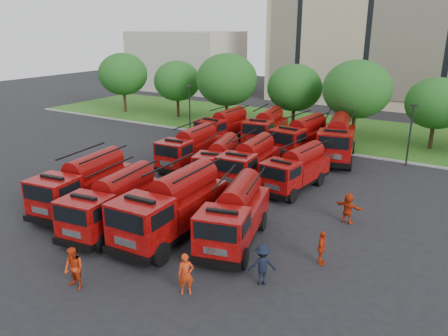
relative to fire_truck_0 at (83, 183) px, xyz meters
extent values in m
plane|color=black|center=(3.79, 2.81, -1.67)|extent=(140.00, 140.00, 0.00)
cube|color=#1E4B14|center=(3.79, 28.81, -1.61)|extent=(70.00, 16.00, 0.12)
cube|color=gray|center=(3.79, 20.71, -1.60)|extent=(70.00, 0.30, 0.14)
cube|color=tan|center=(5.79, 50.81, 10.83)|extent=(30.00, 14.00, 25.00)
cube|color=black|center=(5.79, 43.71, 10.83)|extent=(28.00, 0.15, 22.00)
cube|color=#AFA99B|center=(-26.21, 46.81, 3.33)|extent=(18.00, 12.00, 10.00)
cylinder|color=#382314|center=(-20.21, 24.81, -0.35)|extent=(0.36, 0.36, 2.62)
ellipsoid|color=#174914|center=(-20.21, 24.81, 3.36)|extent=(6.30, 6.30, 5.36)
cylinder|color=#382314|center=(-12.21, 25.81, -0.48)|extent=(0.36, 0.36, 2.38)
ellipsoid|color=#174914|center=(-12.21, 25.81, 2.89)|extent=(5.71, 5.71, 4.86)
cylinder|color=#382314|center=(-4.21, 24.31, -0.27)|extent=(0.36, 0.36, 2.80)
ellipsoid|color=#174914|center=(-4.21, 24.31, 3.69)|extent=(6.72, 6.72, 5.71)
cylinder|color=#382314|center=(2.79, 26.81, -0.44)|extent=(0.36, 0.36, 2.45)
ellipsoid|color=#174914|center=(2.79, 26.81, 3.02)|extent=(5.88, 5.88, 5.00)
cylinder|color=#382314|center=(9.79, 25.31, -0.30)|extent=(0.36, 0.36, 2.73)
ellipsoid|color=#174914|center=(9.79, 25.31, 3.56)|extent=(6.55, 6.55, 5.57)
cylinder|color=#382314|center=(16.79, 26.31, -0.53)|extent=(0.36, 0.36, 2.27)
ellipsoid|color=#174914|center=(16.79, 26.31, 2.69)|extent=(5.46, 5.46, 4.64)
cylinder|color=black|center=(-6.21, 20.01, 0.83)|extent=(0.14, 0.14, 5.00)
cube|color=black|center=(-6.21, 20.01, 3.38)|extent=(0.60, 0.25, 0.12)
cylinder|color=black|center=(15.79, 20.01, 0.83)|extent=(0.14, 0.14, 5.00)
cube|color=black|center=(15.79, 20.01, 3.38)|extent=(0.60, 0.25, 0.12)
cube|color=black|center=(0.00, 0.01, -1.01)|extent=(3.21, 7.35, 0.30)
cube|color=black|center=(0.45, -3.56, -1.06)|extent=(2.55, 0.57, 0.36)
cube|color=maroon|center=(0.31, -2.41, 0.14)|extent=(2.75, 2.53, 1.98)
cube|color=black|center=(0.45, -3.53, 0.59)|extent=(2.12, 0.32, 0.86)
cube|color=maroon|center=(-0.14, 1.12, -0.19)|extent=(3.06, 4.95, 1.32)
cylinder|color=#630606|center=(-0.14, 1.12, 0.88)|extent=(2.05, 4.42, 1.52)
cylinder|color=black|center=(-0.83, -2.75, -1.11)|extent=(0.49, 1.15, 1.12)
cylinder|color=black|center=(1.49, -2.46, -1.11)|extent=(0.49, 1.15, 1.12)
cylinder|color=black|center=(-1.39, 1.68, -1.11)|extent=(0.49, 1.15, 1.12)
cylinder|color=black|center=(0.93, 1.97, -1.11)|extent=(0.49, 1.15, 1.12)
cube|color=black|center=(3.70, -1.05, -1.03)|extent=(3.12, 7.09, 0.29)
cube|color=black|center=(4.15, -4.50, -1.08)|extent=(2.46, 0.56, 0.34)
cube|color=maroon|center=(4.00, -3.38, 0.07)|extent=(2.66, 2.45, 1.91)
cube|color=black|center=(4.14, -4.47, 0.51)|extent=(2.05, 0.32, 0.83)
cube|color=maroon|center=(3.56, 0.02, -0.25)|extent=(2.96, 4.78, 1.27)
cylinder|color=#630606|center=(3.56, 0.02, 0.79)|extent=(1.99, 4.27, 1.47)
cylinder|color=black|center=(2.91, -3.72, -1.13)|extent=(0.48, 1.11, 1.08)
cylinder|color=black|center=(5.14, -3.43, -1.13)|extent=(0.48, 1.11, 1.08)
cylinder|color=black|center=(2.35, 0.55, -1.13)|extent=(0.48, 1.11, 1.08)
cylinder|color=black|center=(4.58, 0.85, -1.13)|extent=(0.48, 1.11, 1.08)
cube|color=black|center=(7.13, -0.10, -0.96)|extent=(2.84, 7.77, 0.33)
cube|color=black|center=(7.29, -3.99, -1.01)|extent=(2.75, 0.39, 0.38)
cube|color=maroon|center=(7.24, -2.73, 0.28)|extent=(2.78, 2.52, 2.14)
cube|color=black|center=(7.29, -3.95, 0.77)|extent=(2.30, 0.15, 0.93)
cube|color=maroon|center=(7.08, 1.10, -0.08)|extent=(2.89, 5.15, 1.42)
cylinder|color=#630606|center=(7.08, 1.10, 1.08)|extent=(1.84, 4.67, 1.64)
cylinder|color=black|center=(5.99, -3.00, -1.06)|extent=(0.43, 1.22, 1.20)
cylinder|color=black|center=(8.51, -2.89, -1.06)|extent=(0.43, 1.22, 1.20)
cylinder|color=black|center=(5.79, 1.82, -1.06)|extent=(0.43, 1.22, 1.20)
cylinder|color=black|center=(8.30, 1.92, -1.06)|extent=(0.43, 1.22, 1.20)
cube|color=black|center=(10.36, 1.08, -1.03)|extent=(3.91, 7.16, 0.29)
cube|color=black|center=(11.24, -2.26, -1.08)|extent=(2.42, 0.86, 0.34)
cube|color=maroon|center=(10.95, -1.18, 0.06)|extent=(2.85, 2.68, 1.90)
cube|color=black|center=(11.23, -2.23, 0.50)|extent=(1.99, 0.57, 0.83)
cube|color=maroon|center=(10.08, 2.12, -0.26)|extent=(3.45, 4.94, 1.27)
cylinder|color=#630606|center=(10.08, 2.12, 0.78)|extent=(2.46, 4.33, 1.46)
cylinder|color=black|center=(9.92, -1.65, -1.13)|extent=(0.60, 1.12, 1.07)
cylinder|color=black|center=(12.09, -1.08, -1.13)|extent=(0.60, 1.12, 1.07)
cylinder|color=black|center=(8.83, 2.49, -1.13)|extent=(0.60, 1.12, 1.07)
cylinder|color=black|center=(10.99, 3.07, -1.13)|extent=(0.60, 1.12, 1.07)
cube|color=black|center=(0.64, 10.53, -1.04)|extent=(2.68, 6.88, 0.29)
cube|color=black|center=(0.88, 7.12, -1.09)|extent=(2.42, 0.41, 0.34)
cube|color=maroon|center=(0.80, 8.23, 0.04)|extent=(2.50, 2.28, 1.88)
cube|color=black|center=(0.88, 7.15, 0.48)|extent=(2.02, 0.19, 0.82)
cube|color=maroon|center=(0.57, 11.59, -0.27)|extent=(2.66, 4.58, 1.25)
cylinder|color=#630606|center=(0.57, 11.59, 0.75)|extent=(1.72, 4.14, 1.45)
cylinder|color=black|center=(-0.29, 7.96, -1.14)|extent=(0.41, 1.08, 1.06)
cylinder|color=black|center=(1.92, 8.11, -1.14)|extent=(0.41, 1.08, 1.06)
cylinder|color=black|center=(-0.58, 12.19, -1.14)|extent=(0.41, 1.08, 1.06)
cylinder|color=black|center=(1.63, 12.34, -1.14)|extent=(0.41, 1.08, 1.06)
cube|color=black|center=(4.31, 9.27, -1.08)|extent=(3.65, 6.68, 0.27)
cube|color=black|center=(5.14, 6.15, -1.12)|extent=(2.25, 0.80, 0.32)
cube|color=maroon|center=(4.87, 7.16, -0.06)|extent=(2.66, 2.50, 1.77)
cube|color=black|center=(5.14, 6.18, 0.35)|extent=(1.85, 0.53, 0.77)
cube|color=maroon|center=(4.06, 10.23, -0.35)|extent=(3.22, 4.61, 1.18)
cylinder|color=#630606|center=(4.06, 10.23, 0.61)|extent=(2.30, 4.03, 1.36)
cylinder|color=black|center=(3.91, 6.72, -1.17)|extent=(0.56, 1.05, 1.00)
cylinder|color=black|center=(5.93, 7.25, -1.17)|extent=(0.56, 1.05, 1.00)
cylinder|color=black|center=(2.88, 10.57, -1.17)|extent=(0.56, 1.05, 1.00)
cylinder|color=black|center=(4.90, 11.11, -1.17)|extent=(0.56, 1.05, 1.00)
cube|color=black|center=(6.55, 9.80, -1.04)|extent=(2.77, 6.90, 0.29)
cube|color=black|center=(6.84, 6.40, -1.09)|extent=(2.42, 0.44, 0.34)
cube|color=maroon|center=(6.74, 7.50, 0.04)|extent=(2.53, 2.31, 1.88)
cube|color=black|center=(6.83, 6.42, 0.47)|extent=(2.02, 0.22, 0.82)
cube|color=maroon|center=(6.46, 10.85, -0.27)|extent=(2.72, 4.61, 1.25)
cylinder|color=#630606|center=(6.46, 10.85, 0.75)|extent=(1.78, 4.15, 1.44)
cylinder|color=black|center=(5.66, 7.21, -1.14)|extent=(0.42, 1.08, 1.06)
cylinder|color=black|center=(7.86, 7.40, -1.14)|extent=(0.42, 1.08, 1.06)
cylinder|color=black|center=(5.30, 11.43, -1.14)|extent=(0.42, 1.08, 1.06)
cylinder|color=black|center=(7.50, 11.62, -1.14)|extent=(0.42, 1.08, 1.06)
cube|color=black|center=(10.07, 10.16, -1.07)|extent=(2.77, 6.60, 0.28)
cube|color=black|center=(9.73, 6.92, -1.12)|extent=(2.30, 0.47, 0.32)
cube|color=maroon|center=(9.84, 7.97, -0.04)|extent=(2.45, 2.24, 1.79)
cube|color=black|center=(9.73, 6.95, 0.37)|extent=(1.92, 0.25, 0.78)
cube|color=maroon|center=(10.18, 11.16, -0.34)|extent=(2.68, 4.43, 1.19)
cylinder|color=#630606|center=(10.18, 11.16, 0.64)|extent=(1.77, 3.97, 1.38)
cylinder|color=black|center=(8.77, 7.90, -1.16)|extent=(0.43, 1.04, 1.01)
cylinder|color=black|center=(10.87, 7.67, -1.16)|extent=(0.43, 1.04, 1.01)
cylinder|color=black|center=(9.19, 11.91, -1.16)|extent=(0.43, 1.04, 1.01)
cylinder|color=black|center=(11.29, 11.69, -1.16)|extent=(0.43, 1.04, 1.01)
cube|color=black|center=(-0.87, 18.32, -1.03)|extent=(2.35, 6.93, 0.30)
cube|color=black|center=(-0.91, 14.81, -1.08)|extent=(2.47, 0.28, 0.35)
cube|color=maroon|center=(-0.90, 15.95, 0.08)|extent=(2.44, 2.20, 1.92)
cube|color=black|center=(-0.91, 14.84, 0.53)|extent=(2.07, 0.07, 0.84)
cube|color=maroon|center=(-0.85, 19.40, -0.24)|extent=(2.47, 4.57, 1.28)
cylinder|color=#630606|center=(-0.85, 19.40, 0.81)|extent=(1.53, 4.16, 1.48)
cylinder|color=black|center=(-2.03, 15.76, -1.12)|extent=(0.36, 1.09, 1.09)
cylinder|color=black|center=(0.24, 15.74, -1.12)|extent=(0.36, 1.09, 1.09)
cylinder|color=black|center=(-1.98, 20.11, -1.12)|extent=(0.36, 1.09, 1.09)
cylinder|color=black|center=(0.29, 20.08, -1.12)|extent=(0.36, 1.09, 1.09)
cube|color=black|center=(2.82, 20.01, -1.01)|extent=(3.29, 7.31, 0.30)
cube|color=black|center=(3.32, 16.47, -1.06)|extent=(2.53, 0.61, 0.35)
cube|color=maroon|center=(3.16, 17.62, 0.12)|extent=(2.76, 2.54, 1.97)
cube|color=black|center=(3.32, 16.50, 0.58)|extent=(2.10, 0.35, 0.86)
cube|color=maroon|center=(2.66, 21.11, -0.21)|extent=(3.10, 4.94, 1.31)
cylinder|color=#630606|center=(2.66, 21.11, 0.87)|extent=(2.09, 4.40, 1.51)
cylinder|color=black|center=(2.04, 17.25, -1.11)|extent=(0.51, 1.15, 1.11)
cylinder|color=black|center=(4.33, 17.58, -1.11)|extent=(0.51, 1.15, 1.11)
cylinder|color=black|center=(1.41, 21.64, -1.11)|extent=(0.51, 1.15, 1.11)
cylinder|color=black|center=(3.71, 21.97, -1.11)|extent=(0.51, 1.15, 1.11)
cube|color=black|center=(7.15, 18.30, -1.00)|extent=(3.08, 7.40, 0.31)
cube|color=black|center=(6.78, 14.67, -1.05)|extent=(2.58, 0.52, 0.36)
cube|color=maroon|center=(6.90, 15.85, 0.16)|extent=(2.74, 2.51, 2.01)
cube|color=black|center=(6.79, 14.70, 0.62)|extent=(2.15, 0.27, 0.87)
cube|color=maroon|center=(7.27, 19.43, -0.18)|extent=(2.99, 4.96, 1.34)
cylinder|color=#630606|center=(7.27, 19.43, 0.92)|extent=(1.97, 4.45, 1.54)
cylinder|color=black|center=(5.71, 15.76, -1.10)|extent=(0.47, 1.16, 1.13)
cylinder|color=black|center=(8.06, 15.52, -1.10)|extent=(0.47, 1.16, 1.13)
cylinder|color=black|center=(6.17, 20.26, -1.10)|extent=(0.47, 1.16, 1.13)
cylinder|color=black|center=(8.52, 20.02, -1.10)|extent=(0.47, 1.16, 1.13)
cube|color=black|center=(10.24, 18.71, -0.95)|extent=(4.26, 8.13, 0.33)
cube|color=black|center=(11.14, 14.88, -1.00)|extent=(2.76, 0.91, 0.39)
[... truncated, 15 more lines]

